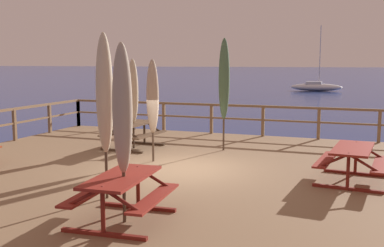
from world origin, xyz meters
TOP-DOWN VIEW (x-y plane):
  - ground_plane at (0.00, 0.00)m, footprint 600.00×600.00m
  - wooden_deck at (0.00, 0.00)m, footprint 13.52×11.35m
  - railing_waterside_far at (0.00, 5.53)m, footprint 13.32×0.10m
  - picnic_table_mid_centre at (3.98, 0.08)m, footprint 1.56×1.93m
  - picnic_table_front_right at (-2.32, 2.03)m, footprint 1.51×1.80m
  - picnic_table_mid_left at (0.49, -3.84)m, footprint 1.51×1.80m
  - patio_umbrella_short_front at (-0.41, -2.79)m, footprint 0.32×0.32m
  - patio_umbrella_short_mid at (-2.29, 1.98)m, footprint 0.32×0.32m
  - patio_umbrella_tall_mid_left at (0.54, -3.86)m, footprint 0.32×0.32m
  - patio_umbrella_tall_mid_right at (-0.95, 0.49)m, footprint 0.32×0.32m
  - patio_umbrella_tall_back_left at (0.36, 2.59)m, footprint 0.32×0.32m
  - sailboat_distant at (-0.74, 46.33)m, footprint 6.04×1.84m

SIDE VIEW (x-z plane):
  - ground_plane at x=0.00m, z-range 0.00..0.00m
  - wooden_deck at x=0.00m, z-range 0.00..0.88m
  - sailboat_distant at x=-0.74m, z-range -3.35..4.37m
  - picnic_table_mid_left at x=0.49m, z-range 1.04..1.82m
  - picnic_table_front_right at x=-2.32m, z-range 1.04..1.82m
  - picnic_table_mid_centre at x=3.98m, z-range 1.04..1.82m
  - railing_waterside_far at x=0.00m, z-range 1.08..2.17m
  - patio_umbrella_tall_mid_right at x=-0.95m, z-range 1.24..3.90m
  - patio_umbrella_short_mid at x=-2.29m, z-range 1.24..3.93m
  - patio_umbrella_tall_mid_left at x=0.54m, z-range 1.27..4.17m
  - patio_umbrella_short_front at x=-0.41m, z-range 1.30..4.44m
  - patio_umbrella_tall_back_left at x=0.36m, z-range 1.32..4.60m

